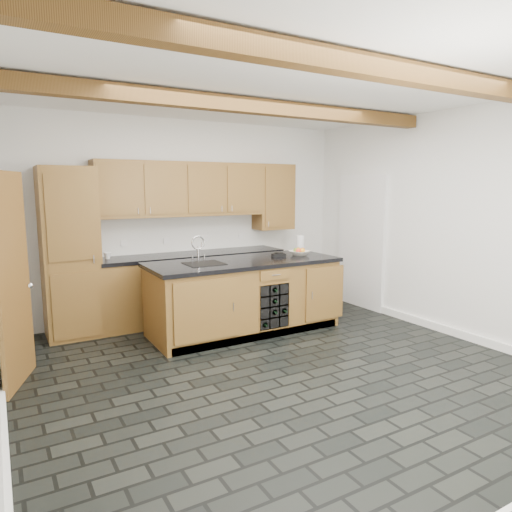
{
  "coord_description": "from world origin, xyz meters",
  "views": [
    {
      "loc": [
        -2.43,
        -3.76,
        1.85
      ],
      "look_at": [
        0.19,
        0.8,
        1.06
      ],
      "focal_mm": 32.0,
      "sensor_mm": 36.0,
      "label": 1
    }
  ],
  "objects": [
    {
      "name": "island",
      "position": [
        0.31,
        1.28,
        0.46
      ],
      "size": [
        2.48,
        0.96,
        0.93
      ],
      "color": "olive",
      "rests_on": "ground"
    },
    {
      "name": "fruit_bowl",
      "position": [
        1.16,
        1.29,
        0.96
      ],
      "size": [
        0.34,
        0.34,
        0.07
      ],
      "primitive_type": "imported",
      "rotation": [
        0.0,
        0.0,
        0.32
      ],
      "color": "silver",
      "rests_on": "island"
    },
    {
      "name": "kitchen_scale",
      "position": [
        0.85,
        1.34,
        0.96
      ],
      "size": [
        0.19,
        0.14,
        0.05
      ],
      "rotation": [
        0.0,
        0.0,
        -0.24
      ],
      "color": "black",
      "rests_on": "island"
    },
    {
      "name": "room_shell",
      "position": [
        -0.09,
        0.53,
        1.53
      ],
      "size": [
        5.01,
        5.0,
        5.0
      ],
      "color": "white",
      "rests_on": "ground"
    },
    {
      "name": "ground",
      "position": [
        0.0,
        0.0,
        0.0
      ],
      "size": [
        5.0,
        5.0,
        0.0
      ],
      "primitive_type": "plane",
      "color": "black",
      "rests_on": "ground"
    },
    {
      "name": "faucet",
      "position": [
        -0.25,
        1.33,
        0.96
      ],
      "size": [
        0.45,
        0.4,
        0.34
      ],
      "color": "black",
      "rests_on": "island"
    },
    {
      "name": "paper_towel",
      "position": [
        1.42,
        1.65,
        1.04
      ],
      "size": [
        0.12,
        0.12,
        0.23
      ],
      "primitive_type": "cylinder",
      "color": "white",
      "rests_on": "island"
    },
    {
      "name": "fruit_cluster",
      "position": [
        1.16,
        1.29,
        1.0
      ],
      "size": [
        0.16,
        0.17,
        0.07
      ],
      "color": "#B53C18",
      "rests_on": "fruit_bowl"
    },
    {
      "name": "back_cabinetry",
      "position": [
        -0.38,
        2.24,
        0.98
      ],
      "size": [
        3.65,
        0.62,
        2.2
      ],
      "color": "olive",
      "rests_on": "ground"
    },
    {
      "name": "mug",
      "position": [
        -1.19,
        2.27,
        0.97
      ],
      "size": [
        0.11,
        0.11,
        0.09
      ],
      "primitive_type": "imported",
      "rotation": [
        0.0,
        0.0,
        -0.22
      ],
      "color": "white",
      "rests_on": "back_cabinetry"
    }
  ]
}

